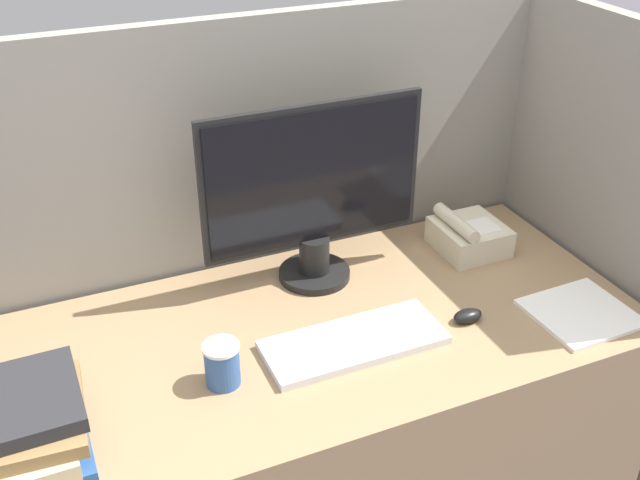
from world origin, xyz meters
The scene contains 10 objects.
cubicle_panel_rear centered at (0.00, 0.75, 0.70)m, with size 2.04×0.04×1.40m.
cubicle_panel_right centered at (0.86, 0.39, 0.70)m, with size 0.04×0.78×1.40m.
desk centered at (0.00, 0.36, 0.38)m, with size 1.64×0.72×0.75m.
monitor centered at (0.12, 0.57, 0.99)m, with size 0.57×0.19×0.48m.
keyboard centered at (0.09, 0.27, 0.76)m, with size 0.42×0.17×0.02m.
mouse centered at (0.38, 0.24, 0.77)m, with size 0.07×0.04×0.03m.
coffee_cup centered at (-0.22, 0.26, 0.80)m, with size 0.08×0.08×0.10m.
book_stack centered at (-0.62, 0.24, 0.81)m, with size 0.23×0.29×0.12m.
desk_telephone centered at (0.57, 0.53, 0.79)m, with size 0.18×0.18×0.11m.
paper_pile centered at (0.65, 0.15, 0.76)m, with size 0.24×0.23×0.01m.
Camera 1 is at (-0.52, -0.95, 1.83)m, focal length 42.00 mm.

